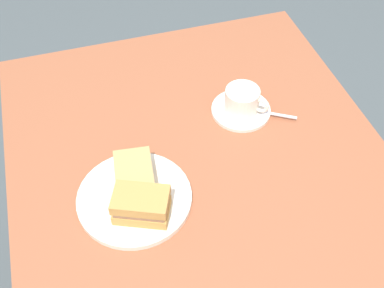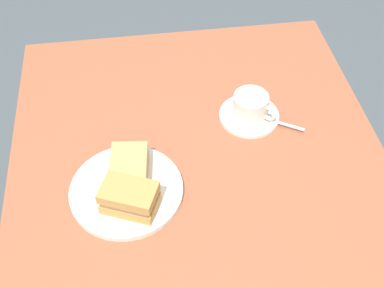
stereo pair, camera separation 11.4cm
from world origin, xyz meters
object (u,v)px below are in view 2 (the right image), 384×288
(dining_table, at_px, (203,206))
(coffee_cup, at_px, (251,105))
(sandwich_plate, at_px, (127,190))
(spoon, at_px, (279,122))
(sandwich_front, at_px, (129,171))
(coffee_saucer, at_px, (249,116))
(sandwich_back, at_px, (129,198))

(dining_table, bearing_deg, coffee_cup, 142.13)
(sandwich_plate, relative_size, spoon, 2.84)
(dining_table, height_order, spoon, spoon)
(sandwich_front, bearing_deg, spoon, 107.73)
(dining_table, distance_m, sandwich_front, 0.22)
(coffee_saucer, bearing_deg, spoon, 58.82)
(sandwich_plate, bearing_deg, dining_table, 90.18)
(dining_table, height_order, coffee_cup, coffee_cup)
(sandwich_plate, xyz_separation_m, coffee_saucer, (-0.19, 0.33, -0.00))
(sandwich_front, distance_m, coffee_cup, 0.36)
(spoon, bearing_deg, sandwich_front, -72.27)
(dining_table, distance_m, coffee_saucer, 0.26)
(sandwich_front, xyz_separation_m, spoon, (-0.12, 0.38, -0.03))
(coffee_cup, bearing_deg, spoon, 59.02)
(coffee_cup, relative_size, spoon, 1.13)
(dining_table, height_order, sandwich_back, sandwich_back)
(dining_table, xyz_separation_m, coffee_cup, (-0.19, 0.15, 0.14))
(dining_table, distance_m, sandwich_back, 0.23)
(dining_table, relative_size, sandwich_front, 8.15)
(dining_table, bearing_deg, coffee_saucer, 142.51)
(sandwich_front, relative_size, coffee_saucer, 0.93)
(sandwich_front, height_order, coffee_cup, coffee_cup)
(dining_table, xyz_separation_m, sandwich_back, (0.05, -0.17, 0.14))
(dining_table, xyz_separation_m, spoon, (-0.15, 0.22, 0.11))
(sandwich_back, distance_m, coffee_cup, 0.40)
(sandwich_plate, distance_m, spoon, 0.42)
(sandwich_front, distance_m, spoon, 0.40)
(dining_table, height_order, sandwich_plate, sandwich_plate)
(coffee_saucer, distance_m, coffee_cup, 0.04)
(sandwich_front, bearing_deg, sandwich_back, -1.80)
(spoon, bearing_deg, sandwich_back, -62.48)
(sandwich_plate, height_order, coffee_saucer, sandwich_plate)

